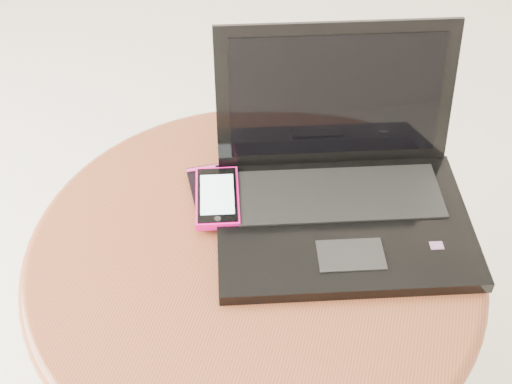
# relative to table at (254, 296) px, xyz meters

# --- Properties ---
(table) EXTENTS (0.63, 0.63, 0.50)m
(table) POSITION_rel_table_xyz_m (0.00, 0.00, 0.00)
(table) COLOR brown
(table) RESTS_ON ground
(laptop) EXTENTS (0.42, 0.39, 0.23)m
(laptop) POSITION_rel_table_xyz_m (0.10, 0.11, 0.15)
(laptop) COLOR black
(laptop) RESTS_ON table
(phone_black) EXTENTS (0.11, 0.13, 0.01)m
(phone_black) POSITION_rel_table_xyz_m (-0.08, 0.08, 0.11)
(phone_black) COLOR black
(phone_black) RESTS_ON table
(phone_pink) EXTENTS (0.09, 0.13, 0.01)m
(phone_pink) POSITION_rel_table_xyz_m (-0.07, 0.07, 0.12)
(phone_pink) COLOR #FF0A84
(phone_pink) RESTS_ON phone_black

